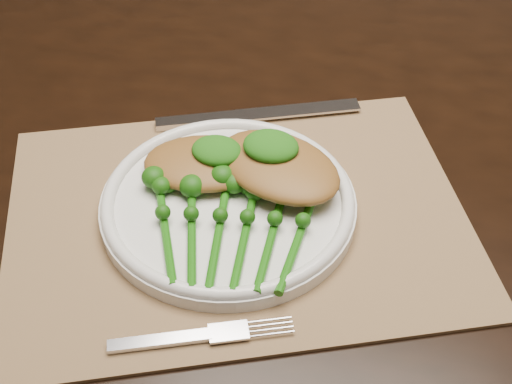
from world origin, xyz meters
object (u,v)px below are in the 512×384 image
(placemat, at_px, (237,217))
(broccolini_bundle, at_px, (231,237))
(dinner_plate, at_px, (228,202))
(chicken_fillet_left, at_px, (204,163))
(dining_table, at_px, (304,305))

(placemat, relative_size, broccolini_bundle, 2.35)
(dinner_plate, distance_m, broccolini_bundle, 0.05)
(dinner_plate, xyz_separation_m, chicken_fillet_left, (-0.04, 0.03, 0.02))
(dining_table, relative_size, broccolini_bundle, 8.82)
(dinner_plate, height_order, chicken_fillet_left, chicken_fillet_left)
(dining_table, relative_size, dinner_plate, 6.69)
(placemat, distance_m, chicken_fillet_left, 0.07)
(placemat, distance_m, dinner_plate, 0.02)
(dining_table, xyz_separation_m, dinner_plate, (-0.04, -0.19, 0.39))
(placemat, bearing_deg, dining_table, 53.41)
(dining_table, height_order, broccolini_bundle, broccolini_bundle)
(broccolini_bundle, bearing_deg, chicken_fillet_left, 112.18)
(placemat, bearing_deg, dinner_plate, 135.88)
(chicken_fillet_left, xyz_separation_m, broccolini_bundle, (0.06, -0.08, -0.01))
(dinner_plate, bearing_deg, dining_table, 77.20)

